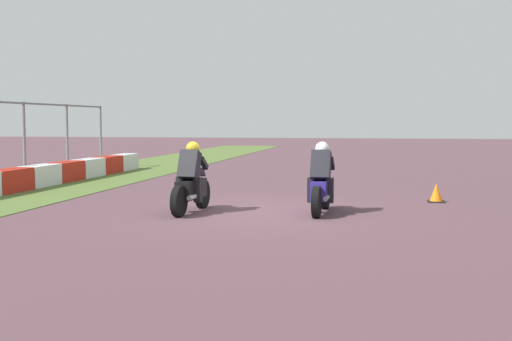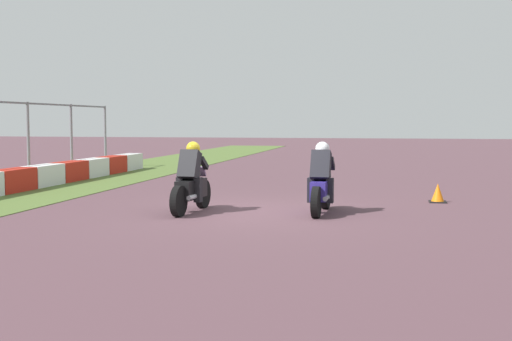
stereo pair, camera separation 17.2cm
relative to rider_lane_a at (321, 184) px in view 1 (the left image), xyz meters
name	(u,v)px [view 1 (the left image)]	position (x,y,z in m)	size (l,w,h in m)	color
ground_plane	(253,212)	(-0.09, 1.44, -0.62)	(120.00, 120.00, 0.00)	#553840
rider_lane_a	(321,184)	(0.00, 0.00, 0.00)	(2.04, 0.55, 1.51)	black
rider_lane_b	(191,183)	(-0.40, 2.73, 0.00)	(2.04, 0.55, 1.51)	black
traffic_cone	(436,194)	(2.37, -2.55, -0.42)	(0.40, 0.40, 0.45)	black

